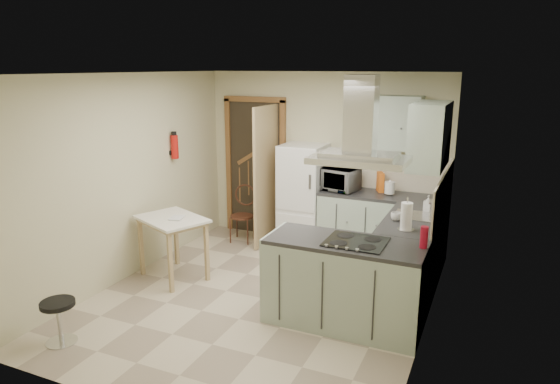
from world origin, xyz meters
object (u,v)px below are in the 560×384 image
at_px(drop_leaf_table, 173,248).
at_px(microwave, 337,179).
at_px(fridge, 303,196).
at_px(stool, 60,322).
at_px(extractor_hood, 359,160).
at_px(bentwood_chair, 242,216).
at_px(peninsula, 345,283).

bearing_deg(drop_leaf_table, microwave, 71.26).
xyz_separation_m(fridge, stool, (-1.15, -3.42, -0.54)).
distance_m(extractor_hood, stool, 3.23).
bearing_deg(microwave, bentwood_chair, -160.28).
bearing_deg(extractor_hood, fridge, 123.79).
distance_m(peninsula, extractor_hood, 1.27).
bearing_deg(stool, microwave, 64.09).
relative_size(extractor_hood, bentwood_chair, 1.17).
bearing_deg(bentwood_chair, peninsula, -47.79).
xyz_separation_m(fridge, microwave, (0.51, -0.01, 0.31)).
bearing_deg(extractor_hood, peninsula, 180.00).
height_order(extractor_hood, bentwood_chair, extractor_hood).
height_order(drop_leaf_table, microwave, microwave).
bearing_deg(peninsula, drop_leaf_table, 173.31).
xyz_separation_m(peninsula, stool, (-2.37, -1.44, -0.24)).
height_order(drop_leaf_table, stool, drop_leaf_table).
xyz_separation_m(extractor_hood, microwave, (-0.82, 1.97, -0.66)).
height_order(peninsula, microwave, microwave).
height_order(fridge, drop_leaf_table, fridge).
bearing_deg(microwave, peninsula, -57.21).
height_order(fridge, peninsula, fridge).
xyz_separation_m(extractor_hood, stool, (-2.47, -1.44, -1.51)).
bearing_deg(fridge, peninsula, -58.26).
bearing_deg(stool, peninsula, 31.24).
relative_size(extractor_hood, drop_leaf_table, 1.08).
height_order(fridge, stool, fridge).
distance_m(stool, microwave, 3.88).
height_order(extractor_hood, microwave, extractor_hood).
height_order(fridge, microwave, fridge).
xyz_separation_m(peninsula, extractor_hood, (0.10, 0.00, 1.27)).
relative_size(bentwood_chair, microwave, 1.37).
relative_size(peninsula, drop_leaf_table, 1.87).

